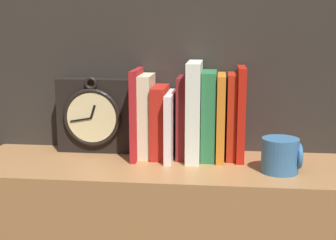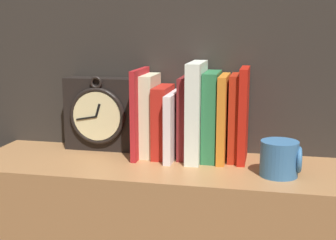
{
  "view_description": "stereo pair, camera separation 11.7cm",
  "coord_description": "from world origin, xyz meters",
  "px_view_note": "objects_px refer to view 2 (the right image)",
  "views": [
    {
      "loc": [
        0.13,
        -1.14,
        1.14
      ],
      "look_at": [
        0.0,
        0.0,
        0.9
      ],
      "focal_mm": 50.0,
      "sensor_mm": 36.0,
      "label": 1
    },
    {
      "loc": [
        0.24,
        -1.12,
        1.14
      ],
      "look_at": [
        0.0,
        0.0,
        0.9
      ],
      "focal_mm": 50.0,
      "sensor_mm": 36.0,
      "label": 2
    }
  ],
  "objects_px": {
    "book_slot1_cream": "(150,115)",
    "book_slot3_white": "(174,126)",
    "book_slot4_maroon": "(185,117)",
    "book_slot5_white": "(196,111)",
    "book_slot2_red": "(163,121)",
    "book_slot6_green": "(211,116)",
    "clock": "(101,114)",
    "mug": "(280,159)",
    "book_slot8_red": "(235,117)",
    "book_slot9_red": "(244,115)",
    "book_slot0_red": "(140,113)",
    "book_slot7_orange": "(223,118)"
  },
  "relations": [
    {
      "from": "book_slot4_maroon",
      "to": "book_slot8_red",
      "type": "relative_size",
      "value": 0.96
    },
    {
      "from": "book_slot1_cream",
      "to": "book_slot3_white",
      "type": "distance_m",
      "value": 0.08
    },
    {
      "from": "book_slot0_red",
      "to": "book_slot3_white",
      "type": "height_order",
      "value": "book_slot0_red"
    },
    {
      "from": "clock",
      "to": "book_slot3_white",
      "type": "distance_m",
      "value": 0.22
    },
    {
      "from": "book_slot6_green",
      "to": "book_slot7_orange",
      "type": "relative_size",
      "value": 1.03
    },
    {
      "from": "mug",
      "to": "book_slot3_white",
      "type": "bearing_deg",
      "value": 160.55
    },
    {
      "from": "clock",
      "to": "book_slot9_red",
      "type": "bearing_deg",
      "value": -4.05
    },
    {
      "from": "book_slot5_white",
      "to": "book_slot2_red",
      "type": "bearing_deg",
      "value": 172.45
    },
    {
      "from": "clock",
      "to": "book_slot5_white",
      "type": "xyz_separation_m",
      "value": [
        0.28,
        -0.04,
        0.03
      ]
    },
    {
      "from": "book_slot3_white",
      "to": "book_slot9_red",
      "type": "height_order",
      "value": "book_slot9_red"
    },
    {
      "from": "clock",
      "to": "book_slot6_green",
      "type": "xyz_separation_m",
      "value": [
        0.32,
        -0.03,
        0.01
      ]
    },
    {
      "from": "book_slot3_white",
      "to": "book_slot4_maroon",
      "type": "xyz_separation_m",
      "value": [
        0.03,
        0.02,
        0.02
      ]
    },
    {
      "from": "book_slot3_white",
      "to": "book_slot4_maroon",
      "type": "distance_m",
      "value": 0.04
    },
    {
      "from": "book_slot8_red",
      "to": "book_slot9_red",
      "type": "distance_m",
      "value": 0.03
    },
    {
      "from": "book_slot7_orange",
      "to": "book_slot5_white",
      "type": "bearing_deg",
      "value": -173.56
    },
    {
      "from": "book_slot4_maroon",
      "to": "book_slot8_red",
      "type": "height_order",
      "value": "book_slot8_red"
    },
    {
      "from": "book_slot2_red",
      "to": "book_slot6_green",
      "type": "relative_size",
      "value": 0.82
    },
    {
      "from": "book_slot2_red",
      "to": "book_slot5_white",
      "type": "relative_size",
      "value": 0.74
    },
    {
      "from": "book_slot8_red",
      "to": "book_slot4_maroon",
      "type": "bearing_deg",
      "value": -178.79
    },
    {
      "from": "book_slot4_maroon",
      "to": "book_slot3_white",
      "type": "bearing_deg",
      "value": -143.57
    },
    {
      "from": "book_slot2_red",
      "to": "book_slot4_maroon",
      "type": "height_order",
      "value": "book_slot4_maroon"
    },
    {
      "from": "clock",
      "to": "book_slot0_red",
      "type": "distance_m",
      "value": 0.13
    },
    {
      "from": "book_slot1_cream",
      "to": "clock",
      "type": "bearing_deg",
      "value": 171.13
    },
    {
      "from": "book_slot6_green",
      "to": "book_slot2_red",
      "type": "bearing_deg",
      "value": 179.74
    },
    {
      "from": "book_slot2_red",
      "to": "book_slot7_orange",
      "type": "relative_size",
      "value": 0.85
    },
    {
      "from": "book_slot5_white",
      "to": "mug",
      "type": "relative_size",
      "value": 2.7
    },
    {
      "from": "book_slot3_white",
      "to": "book_slot7_orange",
      "type": "bearing_deg",
      "value": 4.64
    },
    {
      "from": "book_slot7_orange",
      "to": "book_slot9_red",
      "type": "bearing_deg",
      "value": 5.53
    },
    {
      "from": "book_slot2_red",
      "to": "book_slot5_white",
      "type": "height_order",
      "value": "book_slot5_white"
    },
    {
      "from": "clock",
      "to": "book_slot2_red",
      "type": "relative_size",
      "value": 1.12
    },
    {
      "from": "book_slot0_red",
      "to": "mug",
      "type": "relative_size",
      "value": 2.49
    },
    {
      "from": "book_slot0_red",
      "to": "book_slot9_red",
      "type": "height_order",
      "value": "book_slot9_red"
    },
    {
      "from": "book_slot3_white",
      "to": "mug",
      "type": "xyz_separation_m",
      "value": [
        0.27,
        -0.1,
        -0.05
      ]
    },
    {
      "from": "book_slot0_red",
      "to": "mug",
      "type": "bearing_deg",
      "value": -15.33
    },
    {
      "from": "book_slot0_red",
      "to": "book_slot5_white",
      "type": "relative_size",
      "value": 0.92
    },
    {
      "from": "clock",
      "to": "mug",
      "type": "height_order",
      "value": "clock"
    },
    {
      "from": "clock",
      "to": "book_slot2_red",
      "type": "bearing_deg",
      "value": -8.82
    },
    {
      "from": "book_slot8_red",
      "to": "book_slot2_red",
      "type": "bearing_deg",
      "value": -177.68
    },
    {
      "from": "mug",
      "to": "book_slot5_white",
      "type": "bearing_deg",
      "value": 155.22
    },
    {
      "from": "book_slot5_white",
      "to": "book_slot9_red",
      "type": "xyz_separation_m",
      "value": [
        0.12,
        0.01,
        -0.01
      ]
    },
    {
      "from": "book_slot7_orange",
      "to": "book_slot6_green",
      "type": "bearing_deg",
      "value": 173.35
    },
    {
      "from": "clock",
      "to": "book_slot6_green",
      "type": "height_order",
      "value": "book_slot6_green"
    },
    {
      "from": "clock",
      "to": "book_slot6_green",
      "type": "distance_m",
      "value": 0.32
    },
    {
      "from": "book_slot0_red",
      "to": "book_slot1_cream",
      "type": "bearing_deg",
      "value": 35.43
    },
    {
      "from": "book_slot1_cream",
      "to": "book_slot9_red",
      "type": "relative_size",
      "value": 0.9
    },
    {
      "from": "book_slot4_maroon",
      "to": "book_slot5_white",
      "type": "xyz_separation_m",
      "value": [
        0.03,
        -0.02,
        0.02
      ]
    },
    {
      "from": "clock",
      "to": "book_slot9_red",
      "type": "xyz_separation_m",
      "value": [
        0.4,
        -0.03,
        0.02
      ]
    },
    {
      "from": "book_slot8_red",
      "to": "mug",
      "type": "height_order",
      "value": "book_slot8_red"
    },
    {
      "from": "book_slot9_red",
      "to": "mug",
      "type": "height_order",
      "value": "book_slot9_red"
    },
    {
      "from": "book_slot0_red",
      "to": "book_slot8_red",
      "type": "bearing_deg",
      "value": 4.26
    }
  ]
}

